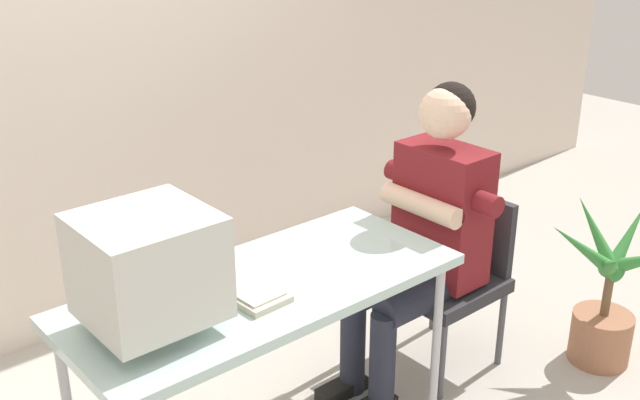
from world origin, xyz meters
The scene contains 7 objects.
wall_back centered at (0.30, 1.40, 1.50)m, with size 8.00×0.10×3.00m, color beige.
desk centered at (0.00, 0.00, 0.70)m, with size 1.45×0.63×0.75m.
crt_monitor centered at (-0.45, -0.02, 0.97)m, with size 0.40×0.38×0.39m.
keyboard centered at (-0.10, 0.04, 0.77)m, with size 0.19×0.44×0.03m.
office_chair centered at (1.03, 0.00, 0.46)m, with size 0.47×0.47×0.79m.
person_seated centered at (0.86, 0.00, 0.73)m, with size 0.72×0.59×1.33m.
potted_plant centered at (1.56, -0.49, 0.30)m, with size 0.59×0.56×0.78m.
Camera 1 is at (-1.40, -1.95, 2.05)m, focal length 42.76 mm.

